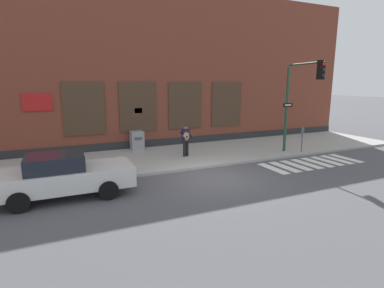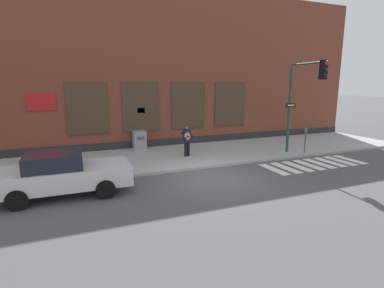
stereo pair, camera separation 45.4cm
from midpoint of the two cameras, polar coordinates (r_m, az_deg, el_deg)
ground_plane at (r=12.61m, az=3.34°, el=-6.49°), size 160.00×160.00×0.00m
sidewalk at (r=16.17m, az=-3.32°, el=-2.23°), size 28.00×5.28×0.12m
building_backdrop at (r=20.13m, az=-8.33°, el=13.72°), size 28.00×4.06×9.44m
crosswalk at (r=15.93m, az=21.08°, el=-3.40°), size 5.20×1.90×0.01m
red_car at (r=11.37m, az=-24.48°, el=-5.48°), size 4.62×2.02×1.53m
busker at (r=15.53m, az=-2.02°, el=1.11°), size 0.75×0.59×1.70m
traffic_light at (r=16.49m, az=19.18°, el=9.40°), size 0.66×2.73×4.82m
parking_meter at (r=17.62m, az=19.60°, el=1.59°), size 0.13×0.11×1.44m
utility_box at (r=17.61m, az=-11.16°, el=0.69°), size 0.72×0.70×1.07m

